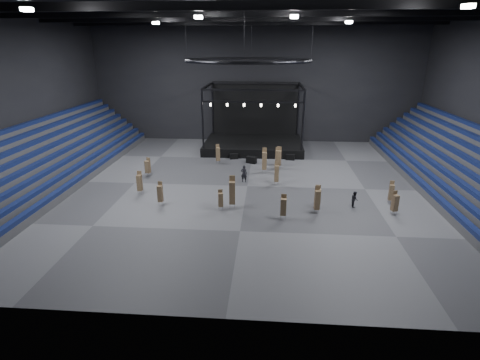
# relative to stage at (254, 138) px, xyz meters

# --- Properties ---
(floor) EXTENTS (50.00, 50.00, 0.00)m
(floor) POSITION_rel_stage_xyz_m (-0.00, -16.24, -1.45)
(floor) COLOR #535355
(floor) RESTS_ON ground
(ceiling) EXTENTS (50.00, 42.00, 0.20)m
(ceiling) POSITION_rel_stage_xyz_m (-0.00, -16.24, 16.55)
(ceiling) COLOR black
(ceiling) RESTS_ON wall_back
(wall_back) EXTENTS (50.00, 0.20, 18.00)m
(wall_back) POSITION_rel_stage_xyz_m (-0.00, 4.76, 7.55)
(wall_back) COLOR black
(wall_back) RESTS_ON ground
(wall_front) EXTENTS (50.00, 0.20, 18.00)m
(wall_front) POSITION_rel_stage_xyz_m (-0.00, -37.24, 7.55)
(wall_front) COLOR black
(wall_front) RESTS_ON ground
(wall_left) EXTENTS (0.20, 42.00, 18.00)m
(wall_left) POSITION_rel_stage_xyz_m (-25.00, -16.24, 7.55)
(wall_left) COLOR black
(wall_left) RESTS_ON ground
(bleachers_left) EXTENTS (7.20, 40.00, 6.40)m
(bleachers_left) POSITION_rel_stage_xyz_m (-22.94, -16.24, 0.28)
(bleachers_left) COLOR #454548
(bleachers_left) RESTS_ON floor
(bleachers_right) EXTENTS (7.20, 40.00, 6.40)m
(bleachers_right) POSITION_rel_stage_xyz_m (22.94, -16.24, 0.28)
(bleachers_right) COLOR #454548
(bleachers_right) RESTS_ON floor
(stage) EXTENTS (14.00, 10.00, 9.20)m
(stage) POSITION_rel_stage_xyz_m (0.00, 0.00, 0.00)
(stage) COLOR black
(stage) RESTS_ON floor
(truss_ring) EXTENTS (12.30, 12.30, 5.15)m
(truss_ring) POSITION_rel_stage_xyz_m (-0.00, -16.24, 11.55)
(truss_ring) COLOR black
(truss_ring) RESTS_ON ceiling
(roof_girders) EXTENTS (49.00, 30.35, 0.70)m
(roof_girders) POSITION_rel_stage_xyz_m (-0.00, -16.24, 15.75)
(roof_girders) COLOR black
(roof_girders) RESTS_ON ceiling
(floodlights) EXTENTS (28.60, 16.60, 0.25)m
(floodlights) POSITION_rel_stage_xyz_m (-0.00, -20.24, 15.15)
(floodlights) COLOR white
(floodlights) RESTS_ON roof_girders
(flight_case_left) EXTENTS (1.17, 0.79, 0.71)m
(flight_case_left) POSITION_rel_stage_xyz_m (-2.39, -6.00, -1.09)
(flight_case_left) COLOR black
(flight_case_left) RESTS_ON floor
(flight_case_mid) EXTENTS (1.44, 1.11, 0.86)m
(flight_case_mid) POSITION_rel_stage_xyz_m (0.04, -7.76, -1.02)
(flight_case_mid) COLOR black
(flight_case_mid) RESTS_ON floor
(flight_case_right) EXTENTS (1.21, 0.72, 0.77)m
(flight_case_right) POSITION_rel_stage_xyz_m (5.13, -5.90, -1.07)
(flight_case_right) COLOR black
(flight_case_right) RESTS_ON floor
(chair_stack_0) EXTENTS (0.54, 0.54, 2.23)m
(chair_stack_0) POSITION_rel_stage_xyz_m (6.85, -21.47, -0.26)
(chair_stack_0) COLOR silver
(chair_stack_0) RESTS_ON floor
(chair_stack_1) EXTENTS (0.47, 0.47, 2.35)m
(chair_stack_1) POSITION_rel_stage_xyz_m (-7.93, -21.97, -0.24)
(chair_stack_1) COLOR silver
(chair_stack_1) RESTS_ON floor
(chair_stack_2) EXTENTS (0.49, 0.49, 2.31)m
(chair_stack_2) POSITION_rel_stage_xyz_m (3.33, -8.26, -0.27)
(chair_stack_2) COLOR silver
(chair_stack_2) RESTS_ON floor
(chair_stack_3) EXTENTS (0.50, 0.50, 2.46)m
(chair_stack_3) POSITION_rel_stage_xyz_m (-10.79, -19.39, -0.18)
(chair_stack_3) COLOR silver
(chair_stack_3) RESTS_ON floor
(chair_stack_4) EXTENTS (0.58, 0.58, 3.15)m
(chair_stack_4) POSITION_rel_stage_xyz_m (-1.07, -22.12, 0.14)
(chair_stack_4) COLOR silver
(chair_stack_4) RESTS_ON floor
(chair_stack_5) EXTENTS (0.54, 0.54, 2.29)m
(chair_stack_5) POSITION_rel_stage_xyz_m (3.59, -24.16, -0.24)
(chair_stack_5) COLOR silver
(chair_stack_5) RESTS_ON floor
(chair_stack_6) EXTENTS (0.65, 0.65, 2.20)m
(chair_stack_6) POSITION_rel_stage_xyz_m (-11.71, -13.79, -0.27)
(chair_stack_6) COLOR silver
(chair_stack_6) RESTS_ON floor
(chair_stack_7) EXTENTS (0.50, 0.50, 2.60)m
(chair_stack_7) POSITION_rel_stage_xyz_m (6.65, -22.64, -0.13)
(chair_stack_7) COLOR silver
(chair_stack_7) RESTS_ON floor
(chair_stack_8) EXTENTS (0.52, 0.52, 1.97)m
(chair_stack_8) POSITION_rel_stage_xyz_m (-2.10, -22.62, -0.41)
(chair_stack_8) COLOR silver
(chair_stack_8) RESTS_ON floor
(chair_stack_9) EXTENTS (0.60, 0.60, 2.50)m
(chair_stack_9) POSITION_rel_stage_xyz_m (-4.25, -8.22, -0.16)
(chair_stack_9) COLOR silver
(chair_stack_9) RESTS_ON floor
(chair_stack_10) EXTENTS (0.46, 0.46, 2.26)m
(chair_stack_10) POSITION_rel_stage_xyz_m (14.00, -19.85, -0.29)
(chair_stack_10) COLOR silver
(chair_stack_10) RESTS_ON floor
(chair_stack_11) EXTENTS (0.49, 0.49, 2.64)m
(chair_stack_11) POSITION_rel_stage_xyz_m (3.13, -15.56, -0.11)
(chair_stack_11) COLOR silver
(chair_stack_11) RESTS_ON floor
(chair_stack_12) EXTENTS (0.61, 0.61, 2.26)m
(chair_stack_12) POSITION_rel_stage_xyz_m (13.54, -22.49, -0.26)
(chair_stack_12) COLOR silver
(chair_stack_12) RESTS_ON floor
(chair_stack_13) EXTENTS (0.57, 0.57, 3.05)m
(chair_stack_13) POSITION_rel_stage_xyz_m (1.75, -11.56, 0.10)
(chair_stack_13) COLOR silver
(chair_stack_13) RESTS_ON floor
(chair_stack_14) EXTENTS (0.68, 0.68, 2.80)m
(chair_stack_14) POSITION_rel_stage_xyz_m (3.46, -9.96, -0.01)
(chair_stack_14) COLOR silver
(chair_stack_14) RESTS_ON floor
(man_center) EXTENTS (0.78, 0.59, 1.93)m
(man_center) POSITION_rel_stage_xyz_m (-0.45, -14.94, -0.48)
(man_center) COLOR black
(man_center) RESTS_ON floor
(crew_member) EXTENTS (0.60, 0.76, 1.53)m
(crew_member) POSITION_rel_stage_xyz_m (10.36, -20.96, -0.69)
(crew_member) COLOR black
(crew_member) RESTS_ON floor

